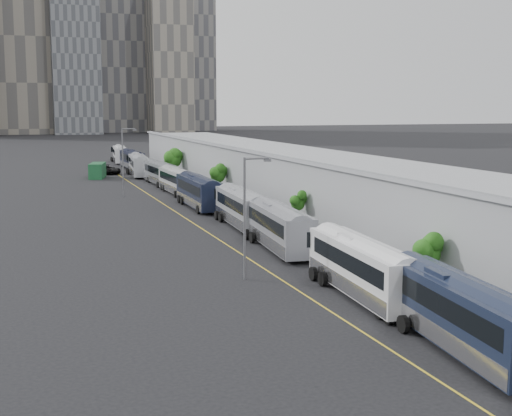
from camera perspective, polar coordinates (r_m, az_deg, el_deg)
name	(u,v)px	position (r m, az deg, el deg)	size (l,w,h in m)	color
sidewalk	(320,231)	(70.24, 5.14, -1.88)	(10.00, 170.00, 0.12)	gray
lane_line	(217,238)	(66.71, -3.13, -2.45)	(0.12, 160.00, 0.02)	gold
depot	(357,195)	(71.43, 8.11, 1.04)	(12.45, 160.40, 7.20)	gray
skyline	(45,16)	(334.89, -16.53, 14.51)	(145.00, 64.00, 120.00)	slate
bus_1	(461,319)	(37.94, 16.05, -8.56)	(3.96, 13.23, 3.81)	#171E33
bus_2	(363,272)	(46.83, 8.52, -5.12)	(3.51, 13.25, 3.83)	white
bus_3	(279,231)	(61.47, 1.85, -1.83)	(3.75, 13.35, 3.85)	slate
bus_4	(242,211)	(72.86, -1.12, -0.25)	(3.40, 13.24, 3.83)	#909399
bus_5	(199,194)	(86.51, -4.58, 1.10)	(2.97, 13.38, 3.90)	black
bus_6	(177,183)	(100.96, -6.35, 2.02)	(2.76, 12.35, 3.59)	#B3B3B5
bus_7	(160,175)	(112.81, -7.68, 2.66)	(2.95, 12.54, 3.64)	slate
bus_8	(139,167)	(126.94, -9.37, 3.27)	(3.77, 13.20, 3.80)	#A5A7AF
bus_9	(132,161)	(141.18, -9.89, 3.72)	(2.96, 12.59, 3.66)	black
bus_10	(120,156)	(157.09, -10.84, 4.14)	(3.69, 12.62, 3.64)	silver
tree_1	(426,250)	(47.58, 13.48, -3.30)	(1.84, 1.84, 3.97)	black
tree_2	(298,203)	(67.57, 3.37, 0.44)	(1.31, 1.31, 3.94)	black
tree_3	(218,173)	(92.34, -3.07, 2.80)	(1.97, 1.97, 4.65)	black
tree_4	(173,157)	(116.50, -6.68, 4.09)	(2.87, 2.87, 5.50)	black
street_lamp_near	(247,209)	(50.27, -0.71, -0.12)	(2.04, 0.22, 8.74)	#59595E
street_lamp_far	(124,158)	(98.19, -10.51, 3.99)	(2.04, 0.22, 9.28)	#59595E
shipping_container	(97,171)	(124.45, -12.57, 2.94)	(2.24, 5.94, 2.58)	#164827
suv	(107,169)	(131.68, -11.83, 3.05)	(2.85, 6.18, 1.72)	black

